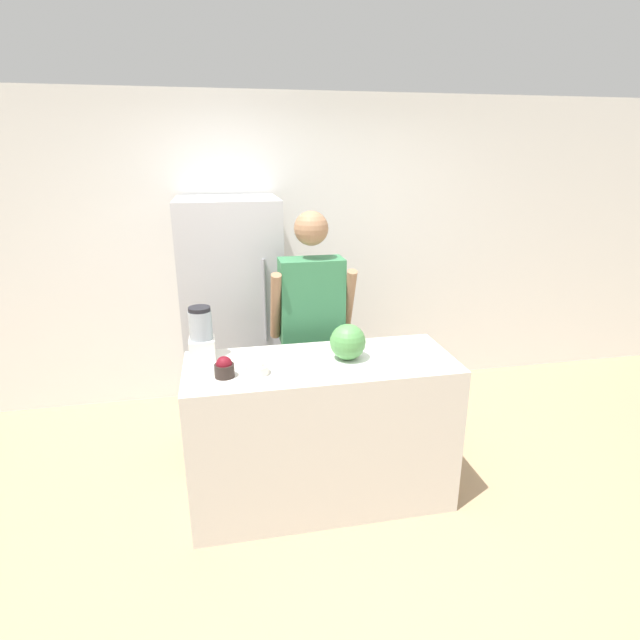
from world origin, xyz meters
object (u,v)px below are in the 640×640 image
Objects in this scene: watermelon at (348,342)px; bowl_cream at (257,368)px; refrigerator at (233,311)px; person at (312,333)px; blender at (201,334)px; bowl_cherries at (224,368)px.

watermelon is 1.67× the size of bowl_cream.
refrigerator reaches higher than watermelon.
person is at bearing 57.56° from bowl_cream.
watermelon is 0.88m from blender.
refrigerator is at bearing 78.45° from blender.
bowl_cherries is at bearing -173.77° from watermelon.
person is 0.93m from bowl_cherries.
blender is at bearing 164.92° from watermelon.
watermelon is (0.10, -0.61, 0.16)m from person.
refrigerator is 1.02× the size of person.
bowl_cream is (-0.54, -0.08, -0.08)m from watermelon.
person reaches higher than watermelon.
bowl_cherries is (-0.09, -1.35, 0.10)m from refrigerator.
person is 8.28× the size of watermelon.
blender is (-0.12, 0.31, 0.10)m from bowl_cherries.
bowl_cherries is 0.18m from bowl_cream.
person is 0.86m from blender.
refrigerator is at bearing 93.85° from bowl_cream.
bowl_cherries is at bearing -93.80° from refrigerator.
refrigerator is 1.36m from bowl_cherries.
refrigerator is at bearing 86.20° from bowl_cherries.
refrigerator is 1.09m from blender.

